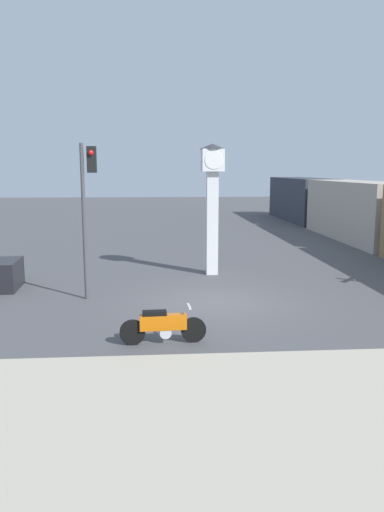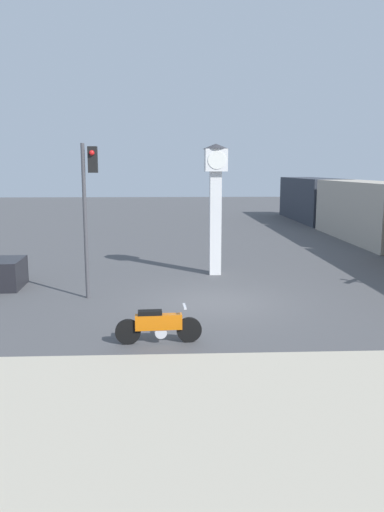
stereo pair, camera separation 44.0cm
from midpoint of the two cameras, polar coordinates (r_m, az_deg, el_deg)
ground_plane at (r=15.61m, az=3.35°, el=-5.35°), size 120.00×120.00×0.00m
sidewalk_strip at (r=8.58m, az=8.89°, el=-18.39°), size 36.00×6.00×0.10m
motorcycle at (r=11.97m, az=-2.80°, el=-7.93°), size 2.06×0.45×0.91m
clock_tower at (r=19.39m, az=3.36°, el=7.53°), size 1.01×1.01×5.05m
freight_train at (r=30.95m, az=19.77°, el=4.87°), size 2.80×33.54×3.40m
traffic_light at (r=15.93m, az=-10.96°, el=6.94°), size 0.50×0.35×4.89m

